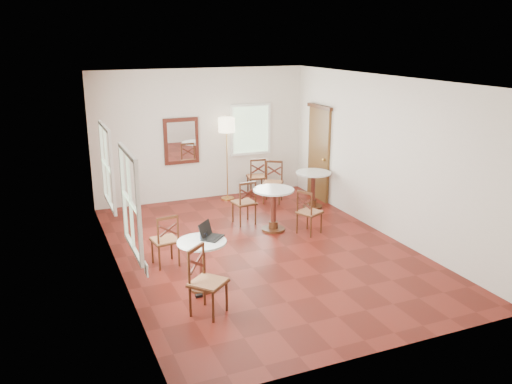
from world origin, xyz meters
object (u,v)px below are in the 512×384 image
cafe_table_mid (273,205)px  laptop (210,234)px  chair_mid_a (245,202)px  chair_near_b (206,281)px  water_glass (205,234)px  navy_mug (203,236)px  cafe_table_back (313,186)px  cafe_table_near (202,259)px  chair_near_a (165,240)px  chair_mid_b (309,212)px  floor_lamp (227,131)px  chair_back_a (257,177)px  mouse (204,240)px  chair_back_b (273,182)px  power_adapter (199,296)px

cafe_table_mid → laptop: size_ratio=1.95×
cafe_table_mid → chair_mid_a: 0.69m
chair_near_b → water_glass: chair_near_b is taller
chair_mid_a → navy_mug: 2.90m
navy_mug → water_glass: size_ratio=1.09×
cafe_table_back → water_glass: 4.36m
cafe_table_near → chair_near_a: (-0.30, 1.07, -0.03)m
chair_near_b → chair_mid_b: size_ratio=1.09×
cafe_table_back → floor_lamp: 2.32m
cafe_table_mid → water_glass: water_glass is taller
cafe_table_near → chair_mid_a: (1.66, 2.46, -0.03)m
chair_near_a → floor_lamp: floor_lamp is taller
cafe_table_near → water_glass: size_ratio=7.40×
chair_back_a → mouse: bearing=67.9°
chair_back_b → mouse: chair_back_b is taller
chair_near_a → cafe_table_mid: bearing=-167.8°
chair_back_a → laptop: laptop is taller
cafe_table_mid → navy_mug: 2.71m
navy_mug → water_glass: (0.05, 0.03, 0.01)m
mouse → cafe_table_mid: bearing=37.2°
cafe_table_mid → chair_mid_a: chair_mid_a is taller
cafe_table_back → water_glass: size_ratio=7.73×
cafe_table_near → laptop: laptop is taller
chair_mid_b → water_glass: size_ratio=8.39×
cafe_table_back → mouse: size_ratio=8.61×
cafe_table_near → chair_back_a: (2.68, 4.24, -0.02)m
floor_lamp → navy_mug: 4.59m
cafe_table_mid → chair_near_b: size_ratio=0.88×
cafe_table_back → navy_mug: (-3.42, -2.79, 0.32)m
chair_mid_b → power_adapter: (-2.73, -1.69, -0.42)m
cafe_table_back → chair_near_a: (-3.76, -1.81, -0.05)m
chair_near_a → mouse: 1.19m
water_glass → power_adapter: size_ratio=1.01×
chair_near_a → navy_mug: size_ratio=7.88×
cafe_table_back → laptop: 4.35m
floor_lamp → laptop: 4.56m
chair_mid_b → laptop: bearing=94.8°
chair_mid_a → chair_back_b: 1.61m
cafe_table_back → chair_near_b: (-3.63, -3.60, -0.03)m
water_glass → chair_back_a: bearing=57.9°
chair_mid_b → chair_back_a: 2.78m
power_adapter → cafe_table_back: bearing=40.9°
chair_mid_a → chair_back_b: size_ratio=0.97×
chair_back_a → chair_back_b: 0.66m
cafe_table_back → chair_back_b: chair_back_b is taller
cafe_table_back → power_adapter: size_ratio=7.83×
cafe_table_mid → chair_back_a: (0.64, 2.34, -0.06)m
chair_near_b → power_adapter: chair_near_b is taller
cafe_table_near → floor_lamp: size_ratio=0.41×
power_adapter → water_glass: bearing=56.3°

